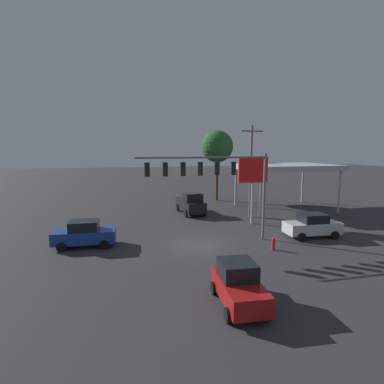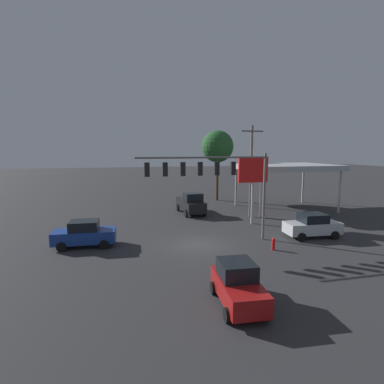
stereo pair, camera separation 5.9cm
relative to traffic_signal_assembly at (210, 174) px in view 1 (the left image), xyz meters
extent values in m
plane|color=#2D2D30|center=(0.91, 0.19, -5.30)|extent=(200.00, 200.00, 0.00)
cylinder|color=slate|center=(-4.42, 0.03, -1.91)|extent=(0.20, 0.20, 6.78)
cylinder|color=slate|center=(0.50, 0.03, 1.18)|extent=(9.84, 0.14, 0.14)
cube|color=black|center=(-1.81, 0.03, 0.36)|extent=(0.36, 0.28, 1.00)
sphere|color=#360505|center=(-1.81, -0.16, 0.66)|extent=(0.22, 0.22, 0.22)
sphere|color=#392305|center=(-1.81, -0.16, 0.36)|extent=(0.22, 0.22, 0.22)
sphere|color=#41FF6B|center=(-1.81, -0.16, 0.06)|extent=(0.22, 0.22, 0.22)
cube|color=black|center=(-0.53, 0.03, 0.36)|extent=(0.36, 0.28, 1.00)
sphere|color=#360505|center=(-0.53, -0.16, 0.66)|extent=(0.22, 0.22, 0.22)
sphere|color=#392305|center=(-0.53, -0.16, 0.36)|extent=(0.22, 0.22, 0.22)
sphere|color=#41FF6B|center=(-0.53, -0.16, 0.06)|extent=(0.22, 0.22, 0.22)
cube|color=black|center=(0.75, 0.03, 0.36)|extent=(0.36, 0.28, 1.00)
sphere|color=#360505|center=(0.75, -0.16, 0.66)|extent=(0.22, 0.22, 0.22)
sphere|color=#392305|center=(0.75, -0.16, 0.36)|extent=(0.22, 0.22, 0.22)
sphere|color=#41FF6B|center=(0.75, -0.16, 0.06)|extent=(0.22, 0.22, 0.22)
cube|color=black|center=(2.02, 0.03, 0.36)|extent=(0.36, 0.28, 1.00)
sphere|color=#360505|center=(2.02, -0.16, 0.66)|extent=(0.22, 0.22, 0.22)
sphere|color=#392305|center=(2.02, -0.16, 0.36)|extent=(0.22, 0.22, 0.22)
sphere|color=#41FF6B|center=(2.02, -0.16, 0.06)|extent=(0.22, 0.22, 0.22)
cube|color=black|center=(3.30, 0.03, 0.36)|extent=(0.36, 0.28, 1.00)
sphere|color=#360505|center=(3.30, -0.16, 0.66)|extent=(0.22, 0.22, 0.22)
sphere|color=#392305|center=(3.30, -0.16, 0.36)|extent=(0.22, 0.22, 0.22)
sphere|color=#41FF6B|center=(3.30, -0.16, 0.06)|extent=(0.22, 0.22, 0.22)
cube|color=black|center=(4.58, 0.03, 0.36)|extent=(0.36, 0.28, 1.00)
sphere|color=#360505|center=(4.58, -0.16, 0.66)|extent=(0.22, 0.22, 0.22)
sphere|color=#392305|center=(4.58, -0.16, 0.36)|extent=(0.22, 0.22, 0.22)
sphere|color=#41FF6B|center=(4.58, -0.16, 0.06)|extent=(0.22, 0.22, 0.22)
cylinder|color=slate|center=(-6.70, -7.59, -0.55)|extent=(0.26, 0.26, 9.49)
cube|color=slate|center=(-6.70, -7.59, 3.59)|extent=(2.40, 0.14, 0.14)
cube|color=#B2B7BC|center=(-12.39, -10.58, -0.28)|extent=(10.68, 8.19, 0.60)
cube|color=red|center=(-12.39, -14.69, -0.28)|extent=(10.68, 0.06, 0.36)
cylinder|color=#B7B7BC|center=(-17.13, -14.07, -2.94)|extent=(0.24, 0.24, 4.72)
cylinder|color=#B7B7BC|center=(-7.64, -14.07, -2.94)|extent=(0.24, 0.24, 4.72)
cylinder|color=#B7B7BC|center=(-17.13, -7.09, -2.94)|extent=(0.24, 0.24, 4.72)
cylinder|color=#B7B7BC|center=(-7.64, -7.09, -2.94)|extent=(0.24, 0.24, 4.72)
cylinder|color=#B7B7BC|center=(-5.68, -4.86, -2.11)|extent=(0.24, 0.24, 6.38)
cube|color=red|center=(-5.68, -4.86, -0.12)|extent=(2.90, 0.24, 2.41)
cube|color=black|center=(-5.68, -4.99, -0.12)|extent=(2.03, 0.04, 0.84)
cube|color=silver|center=(-8.61, 0.36, -4.52)|extent=(4.49, 2.02, 0.90)
cube|color=black|center=(-8.61, 0.36, -3.72)|extent=(2.08, 1.76, 0.70)
cylinder|color=black|center=(-7.13, 1.21, -4.97)|extent=(0.67, 0.25, 0.66)
cylinder|color=black|center=(-7.22, -0.63, -4.97)|extent=(0.67, 0.25, 0.66)
cylinder|color=black|center=(-9.99, 1.35, -4.97)|extent=(0.67, 0.25, 0.66)
cylinder|color=black|center=(-10.08, -0.49, -4.97)|extent=(0.67, 0.25, 0.66)
cube|color=black|center=(-1.00, -10.74, -4.35)|extent=(2.41, 5.34, 1.10)
cube|color=black|center=(-1.07, -9.84, -3.35)|extent=(1.96, 1.74, 0.90)
cylinder|color=black|center=(-2.15, -9.14, -4.90)|extent=(0.28, 0.82, 0.80)
cylinder|color=black|center=(-0.12, -8.98, -4.90)|extent=(0.28, 0.82, 0.80)
cylinder|color=black|center=(-1.88, -12.51, -4.90)|extent=(0.28, 0.82, 0.80)
cylinder|color=black|center=(0.15, -12.34, -4.90)|extent=(0.28, 0.82, 0.80)
cube|color=navy|center=(9.11, -1.30, -4.52)|extent=(4.48, 1.99, 0.90)
cube|color=black|center=(9.11, -1.30, -3.72)|extent=(2.07, 1.74, 0.70)
cylinder|color=black|center=(10.58, -0.45, -4.97)|extent=(0.67, 0.25, 0.66)
cylinder|color=black|center=(10.50, -2.28, -4.97)|extent=(0.67, 0.25, 0.66)
cylinder|color=black|center=(7.72, -0.32, -4.97)|extent=(0.67, 0.25, 0.66)
cylinder|color=black|center=(7.64, -2.16, -4.97)|extent=(0.67, 0.25, 0.66)
cube|color=maroon|center=(1.28, 9.11, -4.54)|extent=(1.93, 3.90, 0.90)
cube|color=black|center=(1.26, 8.81, -3.71)|extent=(1.67, 1.79, 0.76)
cylinder|color=black|center=(0.49, 10.40, -4.99)|extent=(0.26, 0.63, 0.62)
cylinder|color=black|center=(2.23, 10.29, -4.99)|extent=(0.26, 0.63, 0.62)
cylinder|color=black|center=(0.34, 7.93, -4.99)|extent=(0.26, 0.63, 0.62)
cylinder|color=black|center=(2.07, 7.83, -4.99)|extent=(0.26, 0.63, 0.62)
cylinder|color=#4C331E|center=(-6.49, -18.25, -2.34)|extent=(0.36, 0.36, 5.93)
sphere|color=#235628|center=(-6.49, -18.25, 2.15)|extent=(4.35, 4.35, 4.35)
cylinder|color=red|center=(-3.99, 2.55, -4.95)|extent=(0.24, 0.24, 0.70)
sphere|color=red|center=(-3.99, 2.55, -4.53)|extent=(0.22, 0.22, 0.22)
camera|label=1|loc=(6.30, 21.13, 1.78)|focal=28.00mm
camera|label=2|loc=(6.24, 21.14, 1.78)|focal=28.00mm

